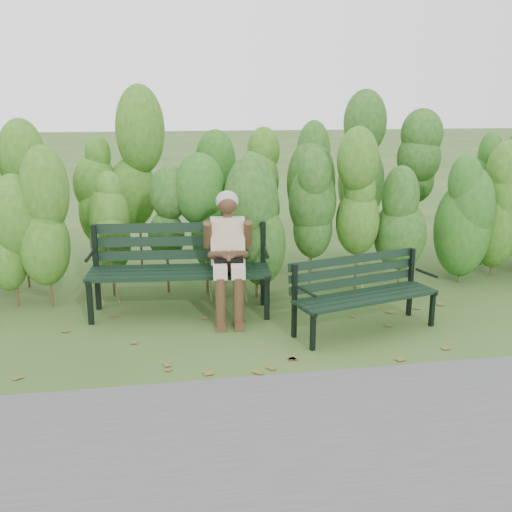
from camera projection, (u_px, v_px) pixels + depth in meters
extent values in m
plane|color=#2C511D|center=(262.00, 335.00, 6.15)|extent=(80.00, 80.00, 0.00)
cube|color=#474749|center=(320.00, 457.00, 4.05)|extent=(60.00, 2.50, 0.01)
cylinder|color=#47381E|center=(5.00, 275.00, 6.83)|extent=(0.03, 0.03, 0.80)
cylinder|color=#47381E|center=(60.00, 273.00, 6.93)|extent=(0.03, 0.03, 0.80)
ellipsoid|color=#1A5F17|center=(56.00, 218.00, 6.77)|extent=(0.64, 0.64, 1.44)
cylinder|color=#47381E|center=(114.00, 270.00, 7.03)|extent=(0.03, 0.03, 0.80)
ellipsoid|color=#1A5F17|center=(111.00, 217.00, 6.87)|extent=(0.64, 0.64, 1.44)
cylinder|color=#47381E|center=(167.00, 268.00, 7.13)|extent=(0.03, 0.03, 0.80)
ellipsoid|color=#1A5F17|center=(165.00, 215.00, 6.97)|extent=(0.64, 0.64, 1.44)
cylinder|color=#47381E|center=(218.00, 265.00, 7.23)|extent=(0.03, 0.03, 0.80)
ellipsoid|color=#1A5F17|center=(217.00, 213.00, 7.07)|extent=(0.64, 0.64, 1.44)
cylinder|color=#47381E|center=(267.00, 263.00, 7.33)|extent=(0.03, 0.03, 0.80)
ellipsoid|color=#1A5F17|center=(268.00, 212.00, 7.17)|extent=(0.64, 0.64, 1.44)
cylinder|color=#47381E|center=(316.00, 261.00, 7.43)|extent=(0.03, 0.03, 0.80)
ellipsoid|color=#1A5F17|center=(317.00, 210.00, 7.27)|extent=(0.64, 0.64, 1.44)
cylinder|color=#47381E|center=(363.00, 259.00, 7.53)|extent=(0.03, 0.03, 0.80)
ellipsoid|color=#1A5F17|center=(365.00, 209.00, 7.37)|extent=(0.64, 0.64, 1.44)
cylinder|color=#47381E|center=(409.00, 257.00, 7.63)|extent=(0.03, 0.03, 0.80)
ellipsoid|color=#1A5F17|center=(412.00, 207.00, 7.47)|extent=(0.64, 0.64, 1.44)
cylinder|color=#47381E|center=(453.00, 254.00, 7.73)|extent=(0.03, 0.03, 0.80)
ellipsoid|color=#1A5F17|center=(457.00, 206.00, 7.57)|extent=(0.64, 0.64, 1.44)
cylinder|color=#47381E|center=(497.00, 252.00, 7.83)|extent=(0.03, 0.03, 0.80)
ellipsoid|color=#1A5F17|center=(502.00, 204.00, 7.67)|extent=(0.64, 0.64, 1.44)
cylinder|color=#47381E|center=(27.00, 242.00, 7.76)|extent=(0.04, 0.04, 1.10)
ellipsoid|color=#174E17|center=(20.00, 174.00, 7.53)|extent=(0.70, 0.70, 1.98)
cylinder|color=#47381E|center=(88.00, 240.00, 7.88)|extent=(0.04, 0.04, 1.10)
ellipsoid|color=#174E17|center=(83.00, 173.00, 7.66)|extent=(0.70, 0.70, 1.98)
cylinder|color=#47381E|center=(147.00, 238.00, 8.01)|extent=(0.04, 0.04, 1.10)
ellipsoid|color=#174E17|center=(143.00, 172.00, 7.78)|extent=(0.70, 0.70, 1.98)
cylinder|color=#47381E|center=(204.00, 235.00, 8.13)|extent=(0.04, 0.04, 1.10)
ellipsoid|color=#174E17|center=(202.00, 171.00, 7.91)|extent=(0.70, 0.70, 1.98)
cylinder|color=#47381E|center=(259.00, 233.00, 8.26)|extent=(0.04, 0.04, 1.10)
ellipsoid|color=#174E17|center=(260.00, 169.00, 8.04)|extent=(0.70, 0.70, 1.98)
cylinder|color=#47381E|center=(313.00, 231.00, 8.39)|extent=(0.04, 0.04, 1.10)
ellipsoid|color=#174E17|center=(315.00, 168.00, 8.16)|extent=(0.70, 0.70, 1.98)
cylinder|color=#47381E|center=(366.00, 229.00, 8.51)|extent=(0.04, 0.04, 1.10)
ellipsoid|color=#174E17|center=(369.00, 167.00, 8.29)|extent=(0.70, 0.70, 1.98)
cylinder|color=#47381E|center=(416.00, 227.00, 8.64)|extent=(0.04, 0.04, 1.10)
ellipsoid|color=#174E17|center=(421.00, 166.00, 8.41)|extent=(0.70, 0.70, 1.98)
cylinder|color=#47381E|center=(466.00, 226.00, 8.76)|extent=(0.04, 0.04, 1.10)
ellipsoid|color=#174E17|center=(471.00, 165.00, 8.54)|extent=(0.70, 0.70, 1.98)
cube|color=brown|center=(189.00, 330.00, 6.27)|extent=(0.08, 0.10, 0.01)
cube|color=brown|center=(432.00, 345.00, 5.89)|extent=(0.11, 0.11, 0.01)
cube|color=brown|center=(184.00, 307.00, 6.95)|extent=(0.09, 0.08, 0.01)
cube|color=brown|center=(424.00, 312.00, 6.81)|extent=(0.09, 0.11, 0.01)
cube|color=brown|center=(401.00, 334.00, 6.17)|extent=(0.08, 0.10, 0.01)
cube|color=brown|center=(81.00, 326.00, 6.37)|extent=(0.10, 0.08, 0.01)
cube|color=brown|center=(114.00, 349.00, 5.80)|extent=(0.10, 0.08, 0.01)
cube|color=brown|center=(41.00, 333.00, 6.19)|extent=(0.11, 0.10, 0.01)
cube|color=brown|center=(426.00, 305.00, 7.02)|extent=(0.11, 0.11, 0.01)
cube|color=brown|center=(32.00, 344.00, 5.92)|extent=(0.10, 0.09, 0.01)
cube|color=brown|center=(259.00, 382.00, 5.12)|extent=(0.11, 0.11, 0.01)
cube|color=brown|center=(404.00, 322.00, 6.49)|extent=(0.10, 0.11, 0.01)
cube|color=brown|center=(395.00, 298.00, 7.26)|extent=(0.11, 0.11, 0.01)
cube|color=brown|center=(152.00, 330.00, 6.26)|extent=(0.11, 0.11, 0.01)
cube|color=brown|center=(107.00, 317.00, 6.65)|extent=(0.09, 0.07, 0.01)
cube|color=brown|center=(196.00, 316.00, 6.68)|extent=(0.07, 0.09, 0.01)
cube|color=brown|center=(34.00, 328.00, 6.33)|extent=(0.09, 0.07, 0.01)
cube|color=brown|center=(427.00, 371.00, 5.33)|extent=(0.11, 0.11, 0.01)
cube|color=brown|center=(322.00, 351.00, 5.75)|extent=(0.11, 0.11, 0.01)
cube|color=brown|center=(439.00, 300.00, 7.21)|extent=(0.10, 0.09, 0.01)
cube|color=brown|center=(419.00, 295.00, 7.38)|extent=(0.10, 0.09, 0.01)
cube|color=black|center=(179.00, 278.00, 6.41)|extent=(1.99, 0.30, 0.04)
cube|color=black|center=(179.00, 274.00, 6.54)|extent=(1.99, 0.30, 0.04)
cube|color=black|center=(180.00, 270.00, 6.67)|extent=(1.99, 0.30, 0.04)
cube|color=black|center=(180.00, 267.00, 6.80)|extent=(1.99, 0.30, 0.04)
cube|color=black|center=(180.00, 254.00, 6.87)|extent=(1.99, 0.24, 0.12)
cube|color=black|center=(180.00, 241.00, 6.85)|extent=(1.99, 0.24, 0.12)
cube|color=black|center=(180.00, 228.00, 6.82)|extent=(1.99, 0.24, 0.12)
cube|color=black|center=(90.00, 302.00, 6.38)|extent=(0.06, 0.06, 0.50)
cube|color=black|center=(96.00, 268.00, 6.78)|extent=(0.06, 0.06, 0.99)
cube|color=black|center=(92.00, 276.00, 6.54)|extent=(0.11, 0.55, 0.04)
cylinder|color=black|center=(90.00, 256.00, 6.42)|extent=(0.08, 0.42, 0.04)
cube|color=black|center=(267.00, 298.00, 6.53)|extent=(0.06, 0.06, 0.50)
cube|color=black|center=(263.00, 264.00, 6.92)|extent=(0.06, 0.06, 0.99)
cube|color=black|center=(265.00, 272.00, 6.68)|extent=(0.11, 0.55, 0.04)
cylinder|color=black|center=(266.00, 252.00, 6.57)|extent=(0.08, 0.42, 0.04)
cube|color=black|center=(376.00, 301.00, 6.00)|extent=(1.51, 0.51, 0.03)
cube|color=black|center=(370.00, 298.00, 6.09)|extent=(1.51, 0.51, 0.03)
cube|color=black|center=(363.00, 295.00, 6.18)|extent=(1.51, 0.51, 0.03)
cube|color=black|center=(357.00, 292.00, 6.28)|extent=(1.51, 0.51, 0.03)
cube|color=black|center=(353.00, 282.00, 6.32)|extent=(1.49, 0.47, 0.09)
cube|color=black|center=(353.00, 270.00, 6.30)|extent=(1.49, 0.47, 0.09)
cube|color=black|center=(353.00, 259.00, 6.28)|extent=(1.49, 0.47, 0.09)
cube|color=black|center=(313.00, 332.00, 5.73)|extent=(0.05, 0.05, 0.38)
cube|color=black|center=(294.00, 301.00, 6.00)|extent=(0.05, 0.05, 0.77)
cube|color=black|center=(304.00, 309.00, 5.83)|extent=(0.16, 0.42, 0.03)
cylinder|color=black|center=(307.00, 292.00, 5.75)|extent=(0.12, 0.32, 0.03)
cube|color=black|center=(432.00, 309.00, 6.35)|extent=(0.05, 0.05, 0.38)
cube|color=black|center=(411.00, 282.00, 6.62)|extent=(0.05, 0.05, 0.77)
cube|color=black|center=(422.00, 289.00, 6.45)|extent=(0.16, 0.42, 0.03)
cylinder|color=black|center=(426.00, 273.00, 6.36)|extent=(0.12, 0.32, 0.03)
cube|color=beige|center=(220.00, 269.00, 6.40)|extent=(0.19, 0.45, 0.14)
cube|color=beige|center=(237.00, 268.00, 6.42)|extent=(0.19, 0.45, 0.14)
cylinder|color=#462F1B|center=(221.00, 302.00, 6.31)|extent=(0.12, 0.12, 0.54)
cylinder|color=#462F1B|center=(239.00, 302.00, 6.33)|extent=(0.12, 0.12, 0.54)
cube|color=#462F1B|center=(221.00, 326.00, 6.29)|extent=(0.11, 0.22, 0.06)
cube|color=#462F1B|center=(239.00, 326.00, 6.31)|extent=(0.11, 0.22, 0.06)
cube|color=beige|center=(228.00, 241.00, 6.62)|extent=(0.40, 0.30, 0.54)
cylinder|color=#462F1B|center=(227.00, 216.00, 6.53)|extent=(0.09, 0.09, 0.10)
sphere|color=#462F1B|center=(227.00, 204.00, 6.48)|extent=(0.22, 0.22, 0.22)
ellipsoid|color=gray|center=(227.00, 201.00, 6.50)|extent=(0.25, 0.24, 0.23)
cylinder|color=#462F1B|center=(208.00, 235.00, 6.50)|extent=(0.11, 0.23, 0.32)
cylinder|color=#462F1B|center=(248.00, 234.00, 6.53)|extent=(0.11, 0.23, 0.32)
cylinder|color=#462F1B|center=(218.00, 255.00, 6.43)|extent=(0.22, 0.28, 0.14)
cylinder|color=#462F1B|center=(239.00, 254.00, 6.44)|extent=(0.25, 0.26, 0.14)
sphere|color=#462F1B|center=(229.00, 258.00, 6.38)|extent=(0.11, 0.11, 0.11)
cube|color=black|center=(229.00, 264.00, 6.41)|extent=(0.32, 0.15, 0.17)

